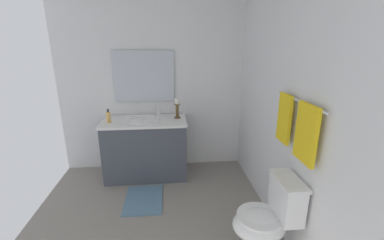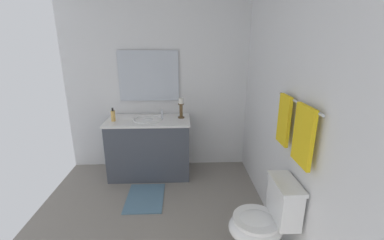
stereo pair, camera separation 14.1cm
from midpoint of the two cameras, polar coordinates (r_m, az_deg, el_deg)
The scene contains 13 objects.
floor at distance 2.93m, azimuth -10.40°, elevation -22.04°, with size 2.79×2.60×0.02m, color gray.
wall_back at distance 2.56m, azimuth 18.35°, elevation 2.63°, with size 2.79×0.04×2.45m, color white.
wall_left at distance 3.72m, azimuth -9.75°, elevation 7.57°, with size 0.04×2.60×2.45m, color white.
vanity_cabinet at distance 3.65m, azimuth -11.29°, elevation -6.14°, with size 0.58×1.13×0.81m.
sink_basin at distance 3.52m, azimuth -11.62°, elevation -0.65°, with size 0.40×0.40×0.24m.
mirror at distance 3.67m, azimuth -11.75°, elevation 9.45°, with size 0.02×0.83×0.69m, color silver.
candle_holder_tall at distance 3.51m, azimuth -4.46°, elevation 2.69°, with size 0.09×0.09×0.27m.
soap_bottle at distance 3.51m, azimuth -19.13°, elevation 0.63°, with size 0.06×0.06×0.18m.
toilet at distance 2.42m, azimuth 14.58°, elevation -20.64°, with size 0.39×0.54×0.75m.
towel_bar at distance 2.18m, azimuth 21.05°, elevation 3.90°, with size 0.02×0.02×0.74m, color silver.
towel_near_vanity at distance 2.38m, azimuth 18.23°, elevation 0.33°, with size 0.21×0.03×0.43m, color yellow.
towel_center at distance 2.07m, azimuth 22.22°, elevation -2.84°, with size 0.27×0.03×0.45m, color yellow.
bath_mat at distance 3.29m, azimuth -11.91°, elevation -16.88°, with size 0.60×0.44×0.02m, color slate.
Camera 1 is at (2.26, 0.20, 1.83)m, focal length 24.05 mm.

